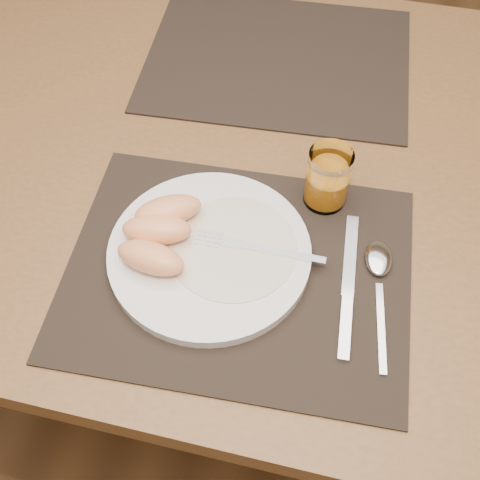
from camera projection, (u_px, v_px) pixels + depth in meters
name	position (u px, v px, depth m)	size (l,w,h in m)	color
ground	(254.00, 356.00, 1.53)	(5.00, 5.00, 0.00)	brown
table	(262.00, 187.00, 0.99)	(1.40, 0.90, 0.75)	brown
placemat_near	(238.00, 271.00, 0.79)	(0.45, 0.35, 0.00)	black
placemat_far	(278.00, 59.00, 1.04)	(0.45, 0.35, 0.00)	black
plate	(210.00, 253.00, 0.80)	(0.27, 0.27, 0.02)	white
plate_dressing	(233.00, 247.00, 0.79)	(0.17, 0.17, 0.00)	white
fork	(248.00, 246.00, 0.79)	(0.17, 0.02, 0.00)	silver
knife	(347.00, 296.00, 0.77)	(0.03, 0.22, 0.01)	silver
spoon	(379.00, 268.00, 0.79)	(0.05, 0.19, 0.01)	silver
juice_glass	(327.00, 180.00, 0.83)	(0.06, 0.06, 0.09)	white
grapefruit_wedges	(159.00, 232.00, 0.79)	(0.10, 0.15, 0.04)	#FFA568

